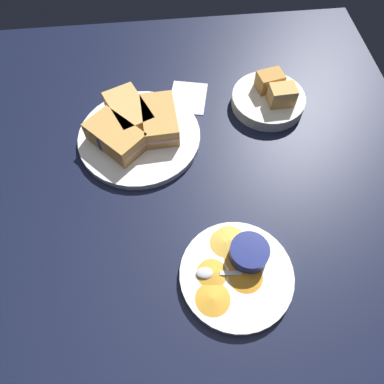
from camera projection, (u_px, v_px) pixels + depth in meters
ground_plane at (187, 172)px, 82.21cm from camera, size 110.00×110.00×3.00cm
plate_sandwich_main at (140, 137)px, 84.51cm from camera, size 28.40×28.40×1.60cm
sandwich_half_near at (160, 120)px, 83.03cm from camera, size 13.62×8.29×4.80cm
sandwich_half_far at (129, 112)px, 84.23cm from camera, size 14.94×12.10×4.80cm
sandwich_half_extra at (116, 136)px, 80.49cm from camera, size 14.68×14.44×4.80cm
ramekin_dark_sauce at (110, 135)px, 80.85cm from camera, size 6.76×6.76×4.24cm
spoon_by_dark_ramekin at (134, 133)px, 83.58cm from camera, size 4.33×9.86×0.80cm
plate_chips_companion at (236, 275)px, 67.48cm from camera, size 21.30×21.30×1.60cm
ramekin_light_gravy at (249, 252)px, 67.02cm from camera, size 7.33×7.33×3.34cm
spoon_by_gravy_ramekin at (212, 273)px, 66.48cm from camera, size 2.54×9.95×0.80cm
plantain_chip_scatter at (229, 264)px, 67.47cm from camera, size 18.84×13.37×0.60cm
bread_basket_rear at (269, 98)px, 88.99cm from camera, size 18.00×18.00×7.54cm
paper_napkin_folded at (188, 97)px, 91.95cm from camera, size 12.78×11.29×0.40cm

